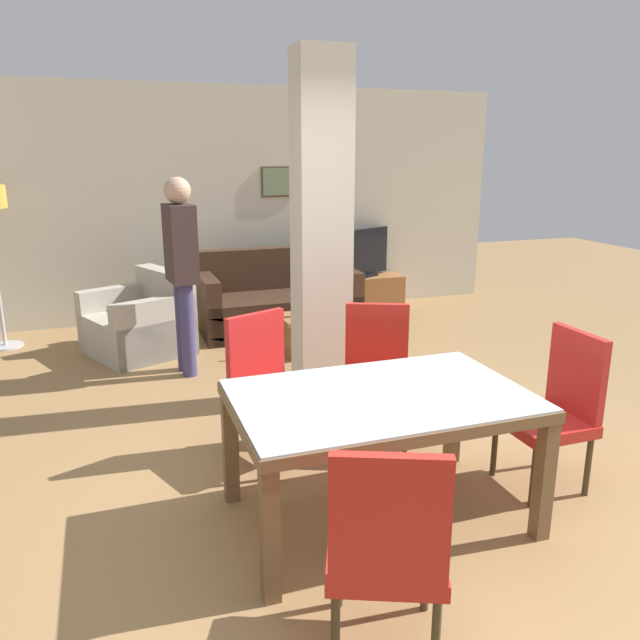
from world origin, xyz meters
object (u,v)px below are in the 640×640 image
at_px(dining_chair_head_right, 556,405).
at_px(sofa, 277,303).
at_px(coffee_table, 312,334).
at_px(tv_screen, 364,253).
at_px(dining_table, 380,420).
at_px(bottle, 300,306).
at_px(armchair, 141,325).
at_px(dining_chair_near_left, 387,545).
at_px(dining_chair_far_right, 376,371).
at_px(standing_person, 181,263).
at_px(tv_stand, 364,292).
at_px(dining_chair_far_left, 268,383).

distance_m(dining_chair_head_right, sofa, 3.89).
bearing_deg(coffee_table, tv_screen, 52.05).
bearing_deg(dining_table, bottle, 81.22).
bearing_deg(armchair, dining_table, 172.94).
height_order(coffee_table, tv_screen, tv_screen).
bearing_deg(dining_chair_near_left, armchair, 121.36).
distance_m(dining_table, bottle, 2.88).
xyz_separation_m(dining_chair_far_right, bottle, (0.06, 1.95, -0.01)).
relative_size(dining_chair_near_left, standing_person, 0.54).
bearing_deg(tv_stand, armchair, -161.41).
xyz_separation_m(dining_chair_head_right, tv_stand, (0.64, 4.41, -0.30)).
relative_size(bottle, standing_person, 0.15).
bearing_deg(sofa, dining_chair_head_right, 100.03).
distance_m(dining_chair_far_left, armchair, 2.64).
distance_m(dining_chair_near_left, standing_person, 3.66).
relative_size(dining_chair_far_left, standing_person, 0.54).
distance_m(dining_table, dining_chair_near_left, 0.98).
distance_m(dining_chair_far_right, tv_screen, 3.79).
distance_m(dining_chair_far_right, sofa, 2.93).
bearing_deg(standing_person, dining_table, 7.55).
height_order(dining_chair_near_left, tv_screen, tv_screen).
bearing_deg(dining_chair_head_right, tv_stand, -8.22).
height_order(armchair, standing_person, standing_person).
distance_m(dining_table, dining_chair_far_right, 0.98).
bearing_deg(dining_chair_far_left, dining_chair_near_left, 67.44).
xyz_separation_m(dining_chair_near_left, bottle, (0.82, 3.75, -0.01)).
bearing_deg(dining_chair_far_right, sofa, -68.68).
height_order(dining_chair_head_right, standing_person, standing_person).
height_order(dining_chair_far_left, sofa, dining_chair_far_left).
bearing_deg(dining_chair_far_left, dining_chair_head_right, 126.45).
relative_size(dining_chair_head_right, tv_screen, 1.26).
xyz_separation_m(dining_chair_near_left, dining_chair_far_right, (0.76, 1.80, 0.00)).
bearing_deg(coffee_table, sofa, 95.73).
bearing_deg(dining_chair_far_left, armchair, -98.17).
height_order(dining_chair_far_left, coffee_table, dining_chair_far_left).
xyz_separation_m(armchair, tv_stand, (2.82, 0.95, -0.07)).
distance_m(coffee_table, bottle, 0.32).
bearing_deg(dining_chair_far_right, coffee_table, -72.36).
bearing_deg(coffee_table, armchair, 159.08).
relative_size(dining_chair_far_left, armchair, 0.82).
bearing_deg(dining_chair_near_left, dining_chair_far_right, 89.91).
relative_size(sofa, tv_screen, 2.27).
distance_m(dining_chair_head_right, dining_chair_far_left, 1.78).
bearing_deg(standing_person, coffee_table, 90.00).
relative_size(dining_chair_near_left, tv_screen, 1.26).
bearing_deg(coffee_table, dining_chair_head_right, -78.53).
height_order(dining_table, bottle, dining_table).
xyz_separation_m(bottle, tv_stand, (1.34, 1.56, -0.29)).
distance_m(dining_chair_far_right, bottle, 1.95).
distance_m(dining_chair_far_right, tv_stand, 3.80).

